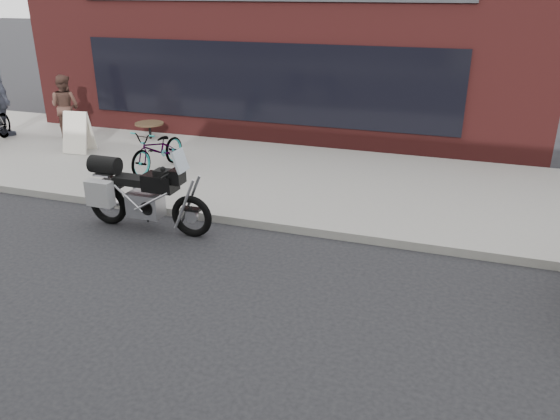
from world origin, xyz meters
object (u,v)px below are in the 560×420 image
Objects in this scene: cafe_table at (149,124)px; cafe_patron_left at (65,106)px; bicycle_front at (158,149)px; cafe_patron_right at (0,101)px; motorcycle at (138,194)px; sandwich_sign at (78,132)px.

cafe_table is 0.45× the size of cafe_patron_left.
bicycle_front is 4.25m from cafe_patron_left.
motorcycle is at bearing 172.45° from cafe_patron_right.
cafe_patron_right is (-5.61, 1.33, 0.48)m from bicycle_front.
cafe_table is 0.40× the size of cafe_patron_right.
sandwich_sign is 3.08m from cafe_patron_right.
cafe_patron_right is at bearing 172.93° from bicycle_front.
bicycle_front is at bearing -19.54° from sandwich_sign.
bicycle_front is at bearing -54.76° from cafe_table.
motorcycle is 1.34× the size of bicycle_front.
cafe_table is (-1.64, 2.33, -0.07)m from bicycle_front.
cafe_table is at bearing 119.88° from motorcycle.
motorcycle is 6.73m from cafe_patron_left.
motorcycle is at bearing 136.75° from cafe_patron_left.
bicycle_front is 2.85m from cafe_table.
motorcycle is 5.75m from cafe_table.
cafe_patron_right is (-1.76, -0.44, 0.11)m from cafe_patron_left.
motorcycle is 1.43× the size of cafe_patron_left.
motorcycle is 3.15× the size of cafe_table.
motorcycle is 2.93m from bicycle_front.
cafe_patron_left is (-2.20, -0.56, 0.44)m from cafe_table.
sandwich_sign is at bearing 139.28° from motorcycle.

